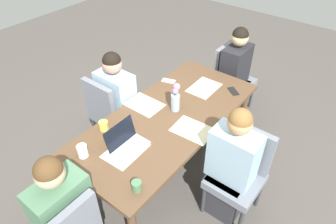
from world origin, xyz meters
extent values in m
plane|color=#4C4742|center=(0.00, 0.00, 0.00)|extent=(10.00, 10.00, 0.00)
cube|color=brown|center=(0.00, 0.00, 0.72)|extent=(2.03, 0.92, 0.04)
cylinder|color=brown|center=(0.93, -0.38, 0.35)|extent=(0.07, 0.07, 0.70)
cylinder|color=brown|center=(-0.93, 0.38, 0.35)|extent=(0.07, 0.07, 0.70)
cylinder|color=brown|center=(0.93, 0.38, 0.35)|extent=(0.07, 0.07, 0.70)
cube|color=slate|center=(-0.04, -0.79, 0.41)|extent=(0.44, 0.44, 0.08)
cube|color=slate|center=(0.15, -0.79, 0.68)|extent=(0.06, 0.42, 0.45)
cylinder|color=#333338|center=(-0.23, -0.98, 0.18)|extent=(0.04, 0.04, 0.37)
cylinder|color=#333338|center=(-0.23, -0.60, 0.18)|extent=(0.04, 0.04, 0.37)
cylinder|color=#333338|center=(0.15, -0.98, 0.18)|extent=(0.04, 0.04, 0.37)
cylinder|color=#333338|center=(0.15, -0.60, 0.18)|extent=(0.04, 0.04, 0.37)
cube|color=#2D2D33|center=(-0.04, -0.73, 0.23)|extent=(0.36, 0.34, 0.45)
cube|color=#99B7CC|center=(-0.04, -0.73, 0.70)|extent=(0.24, 0.40, 0.50)
sphere|color=tan|center=(-0.04, -0.73, 1.07)|extent=(0.20, 0.20, 0.20)
sphere|color=brown|center=(-0.04, -0.73, 1.10)|extent=(0.19, 0.19, 0.19)
cube|color=slate|center=(-0.01, 0.76, 0.41)|extent=(0.44, 0.44, 0.08)
cube|color=slate|center=(-0.20, 0.76, 0.68)|extent=(0.06, 0.42, 0.45)
cylinder|color=#333338|center=(0.18, 0.95, 0.18)|extent=(0.04, 0.04, 0.37)
cylinder|color=#333338|center=(0.18, 0.57, 0.18)|extent=(0.04, 0.04, 0.37)
cylinder|color=#333338|center=(-0.20, 0.95, 0.18)|extent=(0.04, 0.04, 0.37)
cylinder|color=#333338|center=(-0.20, 0.57, 0.18)|extent=(0.04, 0.04, 0.37)
cube|color=#2D2D33|center=(-0.01, 0.70, 0.23)|extent=(0.36, 0.34, 0.45)
cube|color=#99B7CC|center=(-0.01, 0.70, 0.70)|extent=(0.24, 0.40, 0.50)
sphere|color=tan|center=(-0.01, 0.70, 1.07)|extent=(0.20, 0.20, 0.20)
sphere|color=black|center=(-0.01, 0.70, 1.10)|extent=(0.19, 0.19, 0.19)
cylinder|color=#333338|center=(-1.10, 0.19, 0.18)|extent=(0.04, 0.04, 0.37)
cube|color=#4C7556|center=(-1.23, 0.00, 0.70)|extent=(0.40, 0.24, 0.50)
sphere|color=tan|center=(-1.23, 0.00, 1.07)|extent=(0.20, 0.20, 0.20)
sphere|color=#51381E|center=(-1.23, 0.00, 1.10)|extent=(0.19, 0.19, 0.19)
cube|color=slate|center=(1.37, -0.03, 0.41)|extent=(0.44, 0.44, 0.08)
cube|color=slate|center=(1.37, 0.16, 0.68)|extent=(0.42, 0.06, 0.45)
cylinder|color=#333338|center=(1.56, -0.22, 0.18)|extent=(0.04, 0.04, 0.37)
cylinder|color=#333338|center=(1.18, -0.22, 0.18)|extent=(0.04, 0.04, 0.37)
cylinder|color=#333338|center=(1.56, 0.16, 0.18)|extent=(0.04, 0.04, 0.37)
cylinder|color=#333338|center=(1.18, 0.16, 0.18)|extent=(0.04, 0.04, 0.37)
cube|color=#2D2D33|center=(1.31, -0.03, 0.23)|extent=(0.34, 0.36, 0.45)
cube|color=#232328|center=(1.31, -0.03, 0.70)|extent=(0.40, 0.24, 0.50)
sphere|color=tan|center=(1.31, -0.03, 1.07)|extent=(0.20, 0.20, 0.20)
sphere|color=black|center=(1.31, -0.03, 1.10)|extent=(0.19, 0.19, 0.19)
cylinder|color=#8EA8B7|center=(0.12, 0.01, 0.82)|extent=(0.09, 0.09, 0.17)
sphere|color=#B27AC6|center=(0.15, 0.01, 1.00)|extent=(0.07, 0.07, 0.07)
cylinder|color=#477A3D|center=(0.15, 0.01, 0.95)|extent=(0.01, 0.01, 0.08)
sphere|color=#B27AC6|center=(0.12, 0.02, 0.96)|extent=(0.05, 0.05, 0.05)
cylinder|color=#477A3D|center=(0.12, 0.02, 0.93)|extent=(0.01, 0.01, 0.04)
sphere|color=#B27AC6|center=(0.11, 0.00, 0.96)|extent=(0.05, 0.05, 0.05)
cylinder|color=#477A3D|center=(0.11, 0.00, 0.94)|extent=(0.01, 0.01, 0.05)
sphere|color=#B27AC6|center=(0.12, 0.00, 0.96)|extent=(0.04, 0.04, 0.04)
cylinder|color=#477A3D|center=(0.12, 0.00, 0.94)|extent=(0.01, 0.01, 0.05)
cube|color=beige|center=(-0.02, -0.30, 0.74)|extent=(0.28, 0.38, 0.00)
cube|color=beige|center=(-0.01, 0.30, 0.74)|extent=(0.26, 0.36, 0.00)
cube|color=beige|center=(-0.58, 0.00, 0.74)|extent=(0.37, 0.27, 0.00)
cube|color=beige|center=(0.62, -0.01, 0.74)|extent=(0.36, 0.27, 0.00)
cube|color=silver|center=(-0.54, 0.00, 0.75)|extent=(0.32, 0.22, 0.02)
cube|color=black|center=(-0.54, 0.09, 0.85)|extent=(0.31, 0.05, 0.20)
cylinder|color=white|center=(-0.83, 0.24, 0.79)|extent=(0.09, 0.09, 0.11)
cylinder|color=#47704C|center=(-0.81, -0.34, 0.78)|extent=(0.08, 0.08, 0.08)
cylinder|color=#DBC64C|center=(-0.50, 0.34, 0.78)|extent=(0.08, 0.08, 0.09)
cube|color=black|center=(0.75, -0.30, 0.74)|extent=(0.15, 0.16, 0.01)
cube|color=silver|center=(0.49, 0.37, 0.74)|extent=(0.11, 0.16, 0.01)
camera|label=1|loc=(-1.75, -1.36, 2.57)|focal=32.07mm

